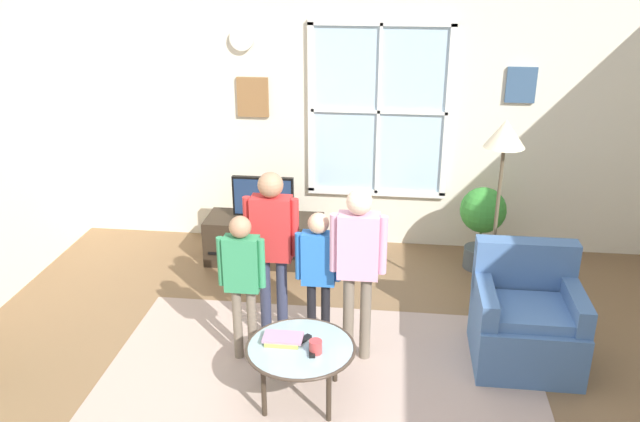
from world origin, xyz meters
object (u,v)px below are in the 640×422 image
at_px(coffee_table, 301,350).
at_px(remote_near_cup, 312,351).
at_px(person_pink_shirt, 358,256).
at_px(potted_plant_by_window, 482,219).
at_px(person_blue_shirt, 318,266).
at_px(television, 263,197).
at_px(cup, 316,347).
at_px(person_red_shirt, 272,238).
at_px(remote_near_books, 303,340).
at_px(floor_lamp, 503,154).
at_px(person_green_shirt, 242,272).
at_px(tv_stand, 265,239).
at_px(book_stack, 283,339).
at_px(armchair, 526,321).

relative_size(coffee_table, remote_near_cup, 5.39).
bearing_deg(coffee_table, person_pink_shirt, 57.51).
xyz_separation_m(coffee_table, potted_plant_by_window, (1.43, 2.22, 0.13)).
bearing_deg(person_blue_shirt, television, 115.84).
height_order(cup, person_red_shirt, person_red_shirt).
height_order(remote_near_books, floor_lamp, floor_lamp).
relative_size(remote_near_books, potted_plant_by_window, 0.17).
bearing_deg(person_red_shirt, remote_near_cup, -62.54).
distance_m(remote_near_books, person_pink_shirt, 0.72).
distance_m(television, person_pink_shirt, 1.89).
height_order(person_green_shirt, person_red_shirt, person_red_shirt).
bearing_deg(person_pink_shirt, coffee_table, -122.49).
height_order(coffee_table, remote_near_cup, remote_near_cup).
distance_m(coffee_table, remote_near_cup, 0.11).
bearing_deg(person_pink_shirt, person_red_shirt, 164.34).
xyz_separation_m(tv_stand, person_blue_shirt, (0.73, -1.50, 0.49)).
xyz_separation_m(remote_near_cup, person_green_shirt, (-0.57, 0.48, 0.31)).
height_order(book_stack, person_green_shirt, person_green_shirt).
bearing_deg(book_stack, person_pink_shirt, 46.11).
height_order(television, coffee_table, television).
bearing_deg(television, coffee_table, -72.19).
distance_m(person_pink_shirt, person_red_shirt, 0.69).
height_order(tv_stand, potted_plant_by_window, potted_plant_by_window).
height_order(person_red_shirt, floor_lamp, floor_lamp).
bearing_deg(person_pink_shirt, remote_near_cup, -113.49).
xyz_separation_m(television, remote_near_cup, (0.77, -2.17, -0.26)).
distance_m(coffee_table, potted_plant_by_window, 2.64).
height_order(armchair, person_green_shirt, person_green_shirt).
distance_m(person_red_shirt, floor_lamp, 1.92).
xyz_separation_m(book_stack, person_pink_shirt, (0.47, 0.49, 0.42)).
distance_m(coffee_table, person_pink_shirt, 0.79).
xyz_separation_m(television, person_pink_shirt, (1.02, -1.57, 0.17)).
bearing_deg(cup, floor_lamp, 46.62).
height_order(remote_near_books, remote_near_cup, same).
bearing_deg(television, cup, -70.02).
bearing_deg(armchair, coffee_table, -157.19).
distance_m(tv_stand, armchair, 2.70).
bearing_deg(remote_near_cup, cup, 1.60).
relative_size(television, person_green_shirt, 0.51).
bearing_deg(armchair, book_stack, -160.18).
xyz_separation_m(tv_stand, potted_plant_by_window, (2.11, 0.10, 0.29)).
relative_size(remote_near_books, person_red_shirt, 0.10).
bearing_deg(remote_near_books, tv_stand, 108.52).
distance_m(potted_plant_by_window, floor_lamp, 1.27).
bearing_deg(person_blue_shirt, person_red_shirt, 163.06).
bearing_deg(book_stack, remote_near_cup, -26.33).
relative_size(book_stack, person_green_shirt, 0.23).
relative_size(tv_stand, book_stack, 4.23).
bearing_deg(person_pink_shirt, television, 123.04).
bearing_deg(remote_near_cup, tv_stand, 109.39).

